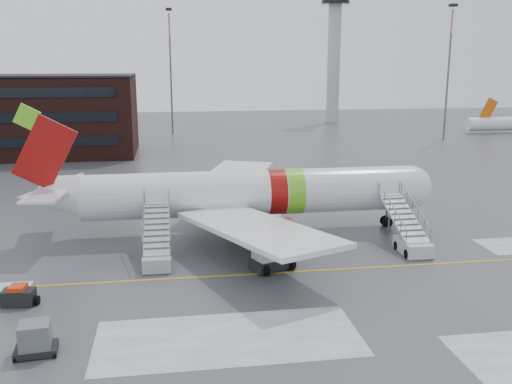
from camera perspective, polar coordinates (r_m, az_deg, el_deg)
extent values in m
plane|color=#494C4F|center=(41.12, 4.17, -7.46)|extent=(260.00, 260.00, 0.00)
cylinder|color=white|center=(48.04, -0.36, -0.05)|extent=(28.00, 3.80, 3.80)
sphere|color=white|center=(51.91, 15.12, 0.48)|extent=(3.80, 3.80, 3.80)
cube|color=black|center=(52.23, 16.20, 1.05)|extent=(1.09, 1.60, 0.97)
cone|color=white|center=(48.46, -19.92, -0.42)|extent=(5.20, 3.72, 3.72)
cube|color=maroon|center=(47.84, -20.37, 3.71)|extent=(5.27, 0.30, 6.09)
cube|color=#6DD422|center=(47.74, -21.93, 6.96)|extent=(2.16, 0.26, 2.16)
cube|color=white|center=(50.79, -19.21, 0.97)|extent=(3.07, 4.85, 0.18)
cube|color=white|center=(45.80, -20.34, -0.37)|extent=(3.07, 4.85, 0.18)
cube|color=white|center=(56.29, -2.63, 1.25)|extent=(10.72, 15.97, 1.13)
cube|color=white|center=(39.92, 0.00, -3.66)|extent=(10.72, 15.97, 1.13)
cylinder|color=white|center=(53.57, -0.64, -0.83)|extent=(3.40, 2.10, 2.10)
cylinder|color=white|center=(43.66, 1.29, -4.05)|extent=(3.40, 2.10, 2.10)
cylinder|color=#595B60|center=(51.75, 12.92, -2.40)|extent=(0.20, 0.20, 1.80)
cylinder|color=black|center=(51.87, 12.89, -2.88)|extent=(0.90, 0.56, 0.90)
cylinder|color=black|center=(51.04, -1.31, -2.81)|extent=(0.90, 0.56, 0.90)
cylinder|color=black|center=(46.48, -0.54, -4.40)|extent=(0.90, 0.56, 0.90)
cube|color=silver|center=(45.16, 15.44, -5.28)|extent=(2.00, 3.20, 1.00)
cube|color=silver|center=(46.52, 14.53, -2.53)|extent=(1.90, 5.87, 2.52)
cube|color=silver|center=(49.19, 13.11, -0.21)|extent=(1.90, 1.40, 0.15)
cylinder|color=#595B60|center=(49.23, 13.18, -2.24)|extent=(0.16, 0.16, 3.40)
cylinder|color=black|center=(44.00, 14.88, -6.00)|extent=(0.25, 0.70, 0.70)
cylinder|color=black|center=(46.44, 15.95, -5.06)|extent=(0.25, 0.70, 0.70)
cube|color=#A2A4A9|center=(41.39, -9.86, -6.67)|extent=(2.00, 3.20, 1.00)
cube|color=#A2A4A9|center=(42.87, -9.90, -3.62)|extent=(1.90, 5.87, 2.52)
cube|color=#A2A4A9|center=(45.75, -9.89, -1.04)|extent=(1.90, 1.40, 0.15)
cylinder|color=#595B60|center=(45.80, -9.82, -3.23)|extent=(0.16, 0.16, 3.40)
cylinder|color=black|center=(40.55, -11.15, -7.45)|extent=(0.25, 0.70, 0.70)
cylinder|color=black|center=(42.38, -8.61, -6.44)|extent=(0.25, 0.70, 0.70)
cube|color=black|center=(40.36, 1.65, -7.09)|extent=(3.40, 2.67, 0.75)
cube|color=silver|center=(39.83, 1.01, -6.22)|extent=(1.97, 1.97, 0.97)
cube|color=black|center=(39.71, 1.02, -5.71)|extent=(1.74, 1.79, 0.16)
cylinder|color=black|center=(39.26, 0.95, -7.85)|extent=(0.59, 0.82, 0.75)
cylinder|color=black|center=(40.40, 3.52, -7.26)|extent=(0.59, 0.82, 0.75)
cylinder|color=black|center=(40.44, -0.22, -7.21)|extent=(0.59, 0.82, 0.75)
cylinder|color=black|center=(41.55, 2.31, -6.66)|extent=(0.59, 0.82, 0.75)
cube|color=black|center=(31.58, -21.12, -14.48)|extent=(2.16, 1.66, 0.32)
cube|color=slate|center=(31.25, -21.23, -13.27)|extent=(1.60, 1.52, 1.38)
cylinder|color=black|center=(31.28, -23.06, -15.12)|extent=(0.19, 0.29, 0.28)
cylinder|color=black|center=(31.99, -19.19, -14.13)|extent=(0.19, 0.29, 0.28)
cube|color=black|center=(37.59, -22.65, -9.66)|extent=(1.95, 1.30, 0.92)
cube|color=red|center=(37.39, -22.72, -8.87)|extent=(1.03, 1.11, 0.37)
cylinder|color=black|center=(37.86, -23.71, -9.97)|extent=(0.98, 0.65, 0.55)
cylinder|color=black|center=(37.50, -21.52, -9.99)|extent=(0.98, 0.65, 0.55)
cylinder|color=#B2B5BA|center=(138.08, 7.77, 12.72)|extent=(3.00, 3.00, 28.00)
cylinder|color=#595B60|center=(111.83, 18.57, 9.89)|extent=(0.36, 0.36, 19.20)
cylinder|color=#CC7272|center=(111.93, 19.01, 15.78)|extent=(0.32, 0.32, 4.32)
cube|color=black|center=(112.15, 19.12, 17.24)|extent=(1.20, 1.20, 0.50)
cylinder|color=#595B60|center=(115.63, -8.48, 10.49)|extent=(0.36, 0.36, 19.20)
cylinder|color=#CC7272|center=(115.74, -8.68, 16.20)|extent=(0.32, 0.32, 4.32)
cube|color=black|center=(115.94, -8.73, 17.62)|extent=(1.20, 1.20, 0.50)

